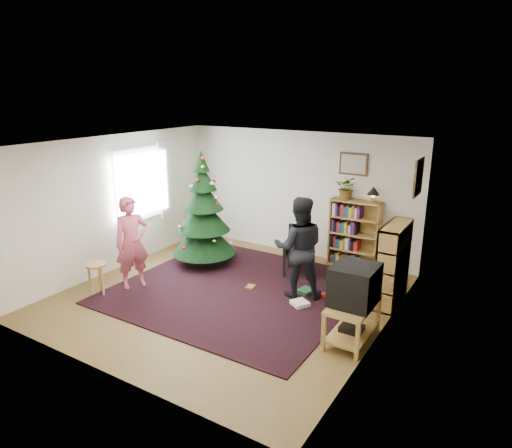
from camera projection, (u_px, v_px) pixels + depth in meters
The scene contains 23 objects.
floor at pixel (228, 296), 7.52m from camera, with size 5.00×5.00×0.00m, color brown.
ceiling at pixel (225, 143), 6.81m from camera, with size 5.00×5.00×0.00m, color white.
wall_back at pixel (297, 193), 9.21m from camera, with size 5.00×0.02×2.50m, color silver.
wall_front at pixel (98, 278), 5.12m from camera, with size 5.00×0.02×2.50m, color silver.
wall_left at pixel (115, 203), 8.42m from camera, with size 0.02×5.00×2.50m, color silver.
wall_right at pixel (384, 252), 5.91m from camera, with size 0.02×5.00×2.50m, color silver.
rug at pixel (238, 289), 7.77m from camera, with size 3.80×3.60×0.02m, color black.
window_pane at pixel (139, 185), 8.82m from camera, with size 0.04×1.20×1.40m, color silver.
curtain at pixel (166, 179), 9.37m from camera, with size 0.06×0.35×1.60m, color silver.
picture_back at pixel (354, 164), 8.41m from camera, with size 0.55×0.03×0.42m.
picture_right at pixel (419, 177), 7.15m from camera, with size 0.03×0.50×0.60m.
christmas_tree at pixel (203, 218), 8.65m from camera, with size 1.22×1.22×2.21m.
bookshelf_back at pixel (355, 233), 8.59m from camera, with size 0.95×0.30×1.30m.
bookshelf_right at pixel (393, 263), 7.14m from camera, with size 0.30×0.95×1.30m.
tv_stand at pixel (352, 318), 6.12m from camera, with size 0.51×0.93×0.55m.
crt_tv at pixel (354, 285), 5.98m from camera, with size 0.57×0.61×0.54m.
armchair at pixel (301, 249), 8.33m from camera, with size 0.60×0.61×0.89m.
stool at pixel (96, 271), 7.46m from camera, with size 0.33×0.33×0.55m.
person_standing at pixel (132, 243), 7.68m from camera, with size 0.58×0.38×1.59m, color #C34E61.
person_by_chair at pixel (299, 248), 7.29m from camera, with size 0.82×0.64×1.68m, color black.
potted_plant at pixel (347, 188), 8.45m from camera, with size 0.40×0.35×0.45m, color gray.
table_lamp at pixel (373, 192), 8.20m from camera, with size 0.22×0.22×0.30m.
floor_clutter at pixel (314, 298), 7.38m from camera, with size 1.98×0.82×0.08m.
Camera 1 is at (4.00, -5.60, 3.30)m, focal length 32.00 mm.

